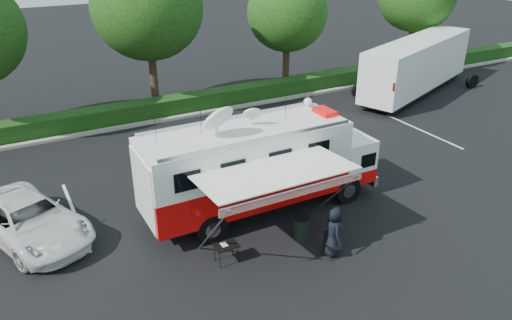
{
  "coord_description": "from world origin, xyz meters",
  "views": [
    {
      "loc": [
        -8.16,
        -14.61,
        10.04
      ],
      "look_at": [
        0.0,
        0.5,
        1.9
      ],
      "focal_mm": 35.0,
      "sensor_mm": 36.0,
      "label": 1
    }
  ],
  "objects_px": {
    "command_truck": "(260,166)",
    "white_suv": "(33,238)",
    "folding_table": "(226,246)",
    "semi_trailer": "(417,66)",
    "trash_bin": "(302,228)"
  },
  "relations": [
    {
      "from": "command_truck",
      "to": "white_suv",
      "type": "height_order",
      "value": "command_truck"
    },
    {
      "from": "command_truck",
      "to": "folding_table",
      "type": "height_order",
      "value": "command_truck"
    },
    {
      "from": "white_suv",
      "to": "semi_trailer",
      "type": "relative_size",
      "value": 0.48
    },
    {
      "from": "folding_table",
      "to": "trash_bin",
      "type": "height_order",
      "value": "trash_bin"
    },
    {
      "from": "folding_table",
      "to": "semi_trailer",
      "type": "distance_m",
      "value": 21.35
    },
    {
      "from": "command_truck",
      "to": "trash_bin",
      "type": "bearing_deg",
      "value": -82.24
    },
    {
      "from": "command_truck",
      "to": "folding_table",
      "type": "xyz_separation_m",
      "value": [
        -2.58,
        -2.38,
        -1.28
      ]
    },
    {
      "from": "command_truck",
      "to": "trash_bin",
      "type": "height_order",
      "value": "command_truck"
    },
    {
      "from": "command_truck",
      "to": "semi_trailer",
      "type": "xyz_separation_m",
      "value": [
        15.95,
        8.15,
        -0.06
      ]
    },
    {
      "from": "command_truck",
      "to": "trash_bin",
      "type": "relative_size",
      "value": 10.69
    },
    {
      "from": "trash_bin",
      "to": "folding_table",
      "type": "bearing_deg",
      "value": 179.59
    },
    {
      "from": "command_truck",
      "to": "semi_trailer",
      "type": "height_order",
      "value": "command_truck"
    },
    {
      "from": "command_truck",
      "to": "folding_table",
      "type": "relative_size",
      "value": 11.71
    },
    {
      "from": "semi_trailer",
      "to": "command_truck",
      "type": "bearing_deg",
      "value": -152.94
    },
    {
      "from": "white_suv",
      "to": "semi_trailer",
      "type": "distance_m",
      "value": 24.79
    }
  ]
}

